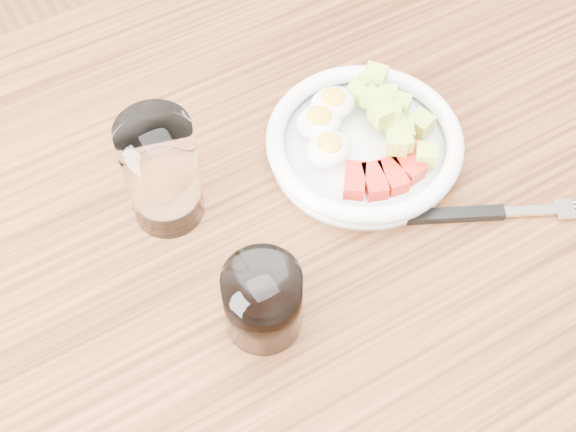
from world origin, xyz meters
name	(u,v)px	position (x,y,z in m)	size (l,w,h in m)	color
dining_table	(300,279)	(0.00, 0.00, 0.67)	(1.50, 0.90, 0.77)	brown
bowl	(363,140)	(0.12, 0.06, 0.79)	(0.22, 0.22, 0.06)	white
fork	(483,213)	(0.18, -0.08, 0.78)	(0.21, 0.12, 0.01)	black
water_glass	(161,172)	(-0.11, 0.10, 0.84)	(0.08, 0.08, 0.14)	white
coffee_glass	(263,301)	(-0.08, -0.07, 0.81)	(0.08, 0.08, 0.09)	white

